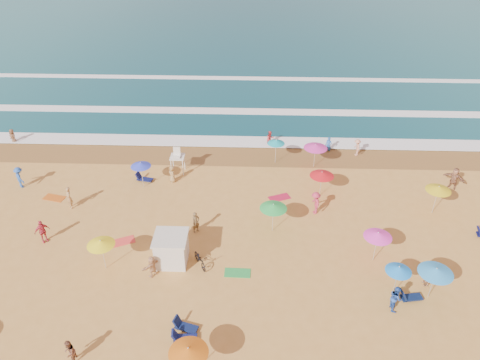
{
  "coord_description": "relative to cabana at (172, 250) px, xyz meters",
  "views": [
    {
      "loc": [
        2.04,
        -25.05,
        21.69
      ],
      "look_at": [
        0.94,
        6.0,
        1.5
      ],
      "focal_mm": 35.0,
      "sensor_mm": 36.0,
      "label": 1
    }
  ],
  "objects": [
    {
      "name": "ground",
      "position": [
        3.31,
        1.86,
        -1.0
      ],
      "size": [
        220.0,
        220.0,
        0.0
      ],
      "primitive_type": "plane",
      "color": "gold",
      "rests_on": "ground"
    },
    {
      "name": "wet_sand",
      "position": [
        3.31,
        14.36,
        -0.99
      ],
      "size": [
        220.0,
        220.0,
        0.0
      ],
      "primitive_type": "plane",
      "color": "olive",
      "rests_on": "ground"
    },
    {
      "name": "surf_foam",
      "position": [
        3.31,
        23.18,
        -0.9
      ],
      "size": [
        200.0,
        18.7,
        0.05
      ],
      "color": "white",
      "rests_on": "ground"
    },
    {
      "name": "cabana",
      "position": [
        0.0,
        0.0,
        0.0
      ],
      "size": [
        2.0,
        2.0,
        2.0
      ],
      "primitive_type": "cube",
      "color": "silver",
      "rests_on": "ground"
    },
    {
      "name": "cabana_roof",
      "position": [
        0.0,
        0.0,
        1.06
      ],
      "size": [
        2.2,
        2.2,
        0.12
      ],
      "primitive_type": "cube",
      "color": "silver",
      "rests_on": "cabana"
    },
    {
      "name": "bicycle",
      "position": [
        1.9,
        -0.3,
        -0.51
      ],
      "size": [
        1.44,
        1.94,
        0.97
      ],
      "primitive_type": "imported",
      "rotation": [
        0.0,
        0.0,
        0.49
      ],
      "color": "black",
      "rests_on": "ground"
    },
    {
      "name": "lifeguard_stand",
      "position": [
        -1.25,
        11.26,
        0.05
      ],
      "size": [
        1.2,
        1.2,
        2.1
      ],
      "primitive_type": null,
      "color": "white",
      "rests_on": "ground"
    },
    {
      "name": "beach_umbrellas",
      "position": [
        5.95,
        1.36,
        1.14
      ],
      "size": [
        57.03,
        30.06,
        0.82
      ],
      "color": "red",
      "rests_on": "ground"
    },
    {
      "name": "loungers",
      "position": [
        7.77,
        -1.29,
        -0.83
      ],
      "size": [
        53.03,
        16.84,
        0.34
      ],
      "color": "#0F134B",
      "rests_on": "ground"
    },
    {
      "name": "towels",
      "position": [
        -0.03,
        0.03,
        -0.98
      ],
      "size": [
        54.62,
        22.16,
        0.03
      ],
      "color": "red",
      "rests_on": "ground"
    },
    {
      "name": "beachgoers",
      "position": [
        2.57,
        5.58,
        -0.16
      ],
      "size": [
        44.11,
        25.43,
        2.13
      ],
      "color": "#2650B3",
      "rests_on": "ground"
    }
  ]
}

